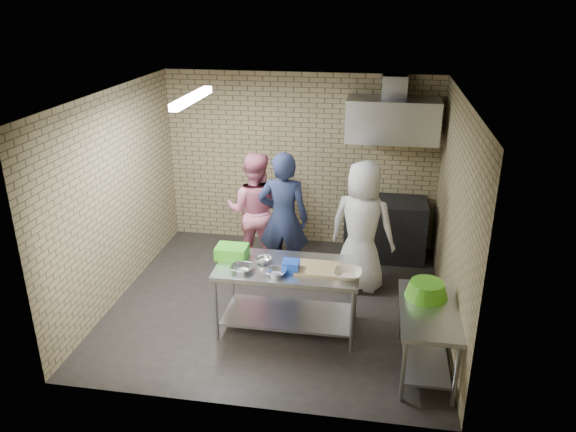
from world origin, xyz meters
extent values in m
plane|color=black|center=(0.00, 0.00, 0.00)|extent=(4.20, 4.20, 0.00)
plane|color=black|center=(0.00, 0.00, 2.70)|extent=(4.20, 4.20, 0.00)
cube|color=#90815A|center=(0.00, 2.00, 1.35)|extent=(4.20, 0.06, 2.70)
cube|color=#90815A|center=(0.00, -2.00, 1.35)|extent=(4.20, 0.06, 2.70)
cube|color=#90815A|center=(-2.10, 0.00, 1.35)|extent=(0.06, 4.00, 2.70)
cube|color=#90815A|center=(2.10, 0.00, 1.35)|extent=(0.06, 4.00, 2.70)
cube|color=#B7BABF|center=(0.23, -0.56, 0.42)|extent=(1.66, 0.83, 0.83)
cube|color=silver|center=(1.80, -1.10, 0.38)|extent=(0.60, 1.20, 0.75)
cube|color=black|center=(1.35, 1.65, 0.45)|extent=(1.20, 0.70, 0.90)
cube|color=silver|center=(1.35, 1.70, 2.10)|extent=(1.30, 0.60, 0.60)
cube|color=#A5A8AD|center=(1.35, 1.85, 2.55)|extent=(0.35, 0.30, 0.30)
cube|color=#3F2B19|center=(1.65, 1.89, 1.92)|extent=(0.80, 0.20, 0.04)
cube|color=white|center=(-1.00, 0.00, 2.64)|extent=(0.10, 1.25, 0.08)
cube|color=green|center=(-0.47, -0.44, 0.90)|extent=(0.37, 0.28, 0.15)
cube|color=blue|center=(0.28, -0.66, 0.89)|extent=(0.18, 0.18, 0.12)
cube|color=tan|center=(0.58, -0.58, 0.84)|extent=(0.51, 0.39, 0.03)
imported|color=#ABAEB1|center=(-0.27, -0.76, 0.86)|extent=(0.27, 0.27, 0.06)
imported|color=silver|center=(-0.07, -0.51, 0.86)|extent=(0.21, 0.21, 0.06)
imported|color=silver|center=(0.13, -0.78, 0.86)|extent=(0.25, 0.25, 0.06)
imported|color=beige|center=(0.93, -0.71, 0.87)|extent=(0.34, 0.34, 0.08)
cylinder|color=#B22619|center=(1.40, 1.89, 2.03)|extent=(0.07, 0.07, 0.18)
cylinder|color=green|center=(1.80, 1.89, 2.02)|extent=(0.06, 0.06, 0.15)
imported|color=#151B36|center=(-0.03, 0.59, 0.94)|extent=(0.70, 0.47, 1.88)
imported|color=#D26F88|center=(-0.53, 1.04, 0.86)|extent=(0.84, 0.66, 1.72)
imported|color=silver|center=(1.03, 0.60, 0.90)|extent=(0.99, 0.77, 1.80)
camera|label=1|loc=(1.17, -6.24, 3.79)|focal=34.71mm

